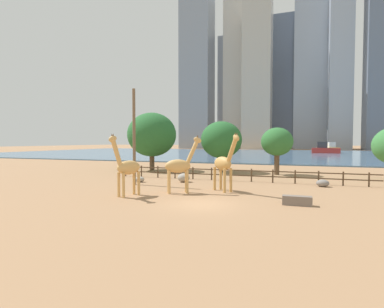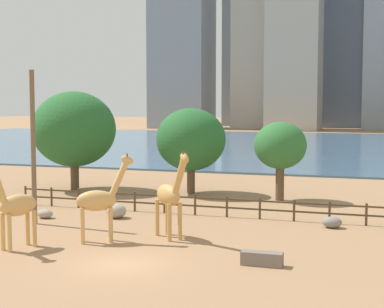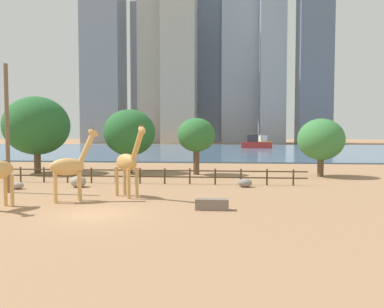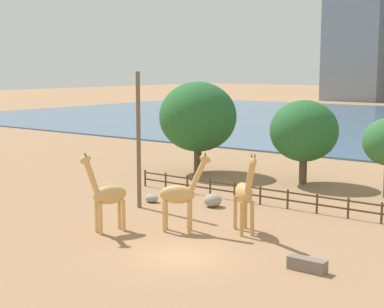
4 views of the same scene
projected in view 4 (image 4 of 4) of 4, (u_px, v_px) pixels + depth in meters
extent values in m
cylinder|color=tan|center=(252.00, 219.00, 32.32)|extent=(0.32, 0.32, 1.93)
cylinder|color=tan|center=(242.00, 219.00, 32.23)|extent=(0.32, 0.32, 1.93)
cylinder|color=tan|center=(245.00, 212.00, 33.78)|extent=(0.32, 0.32, 1.93)
cylinder|color=tan|center=(235.00, 213.00, 33.69)|extent=(0.32, 0.32, 1.93)
ellipsoid|color=tan|center=(244.00, 193.00, 32.82)|extent=(2.13, 2.09, 1.12)
cylinder|color=tan|center=(250.00, 177.00, 31.35)|extent=(1.22, 1.19, 2.03)
ellipsoid|color=tan|center=(253.00, 161.00, 30.70)|extent=(0.83, 0.82, 0.73)
cone|color=brown|center=(255.00, 155.00, 30.67)|extent=(0.14, 0.14, 0.20)
cone|color=brown|center=(252.00, 155.00, 30.64)|extent=(0.14, 0.14, 0.20)
cylinder|color=tan|center=(190.00, 215.00, 33.41)|extent=(0.29, 0.29, 1.82)
cylinder|color=tan|center=(189.00, 217.00, 32.86)|extent=(0.29, 0.29, 1.82)
cylinder|color=tan|center=(166.00, 214.00, 33.60)|extent=(0.29, 0.29, 1.82)
cylinder|color=tan|center=(164.00, 216.00, 33.05)|extent=(0.29, 0.29, 1.82)
ellipsoid|color=tan|center=(177.00, 194.00, 33.05)|extent=(2.14, 1.68, 1.05)
cylinder|color=tan|center=(198.00, 175.00, 32.73)|extent=(1.13, 0.83, 1.96)
ellipsoid|color=tan|center=(205.00, 159.00, 32.54)|extent=(0.83, 0.66, 0.65)
cone|color=brown|center=(205.00, 154.00, 32.58)|extent=(0.13, 0.13, 0.19)
cone|color=brown|center=(205.00, 154.00, 32.42)|extent=(0.13, 0.13, 0.19)
cylinder|color=tan|center=(101.00, 219.00, 32.51)|extent=(0.27, 0.27, 1.82)
cylinder|color=tan|center=(97.00, 217.00, 32.98)|extent=(0.27, 0.27, 1.82)
cylinder|color=tan|center=(124.00, 215.00, 33.25)|extent=(0.27, 0.27, 1.82)
cylinder|color=tan|center=(119.00, 213.00, 33.72)|extent=(0.27, 0.27, 1.82)
ellipsoid|color=tan|center=(110.00, 195.00, 32.94)|extent=(1.47, 2.16, 1.05)
cylinder|color=tan|center=(91.00, 176.00, 32.21)|extent=(0.64, 1.00, 2.01)
ellipsoid|color=tan|center=(86.00, 160.00, 31.91)|extent=(0.57, 0.82, 0.60)
cone|color=brown|center=(86.00, 154.00, 31.79)|extent=(0.12, 0.12, 0.19)
cone|color=brown|center=(85.00, 154.00, 31.93)|extent=(0.12, 0.12, 0.19)
cylinder|color=brown|center=(139.00, 141.00, 38.43)|extent=(0.28, 0.28, 8.96)
ellipsoid|color=gray|center=(213.00, 200.00, 39.19)|extent=(1.21, 1.16, 0.87)
ellipsoid|color=gray|center=(151.00, 198.00, 40.54)|extent=(1.01, 0.74, 0.55)
cube|color=#72665B|center=(307.00, 265.00, 26.75)|extent=(1.80, 0.60, 0.60)
cylinder|color=#4C3826|center=(145.00, 178.00, 45.99)|extent=(0.14, 0.14, 1.30)
cylinder|color=#4C3826|center=(166.00, 181.00, 44.75)|extent=(0.14, 0.14, 1.30)
cylinder|color=#4C3826|center=(187.00, 184.00, 43.52)|extent=(0.14, 0.14, 1.30)
cylinder|color=#4C3826|center=(210.00, 188.00, 42.28)|extent=(0.14, 0.14, 1.30)
cylinder|color=#4C3826|center=(234.00, 191.00, 41.04)|extent=(0.14, 0.14, 1.30)
cylinder|color=#4C3826|center=(260.00, 195.00, 39.81)|extent=(0.14, 0.14, 1.30)
cylinder|color=#4C3826|center=(288.00, 199.00, 38.57)|extent=(0.14, 0.14, 1.30)
cylinder|color=#4C3826|center=(317.00, 203.00, 37.34)|extent=(0.14, 0.14, 1.30)
cylinder|color=#4C3826|center=(348.00, 208.00, 36.10)|extent=(0.14, 0.14, 1.30)
cylinder|color=#4C3826|center=(382.00, 213.00, 34.86)|extent=(0.14, 0.14, 1.30)
cube|color=#4C3826|center=(295.00, 193.00, 38.19)|extent=(26.10, 0.08, 0.10)
cube|color=#4C3826|center=(295.00, 201.00, 38.27)|extent=(26.10, 0.08, 0.10)
cylinder|color=brown|center=(198.00, 160.00, 51.82)|extent=(0.68, 0.68, 2.27)
ellipsoid|color=#26602D|center=(198.00, 117.00, 51.27)|extent=(6.78, 6.78, 6.10)
cylinder|color=brown|center=(303.00, 171.00, 46.98)|extent=(0.62, 0.62, 2.09)
ellipsoid|color=#26602D|center=(304.00, 131.00, 46.51)|extent=(5.42, 5.42, 4.88)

